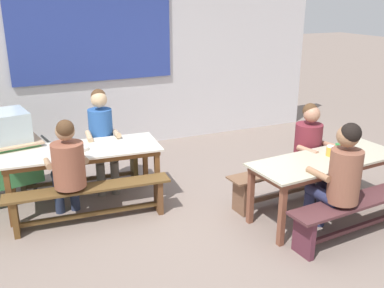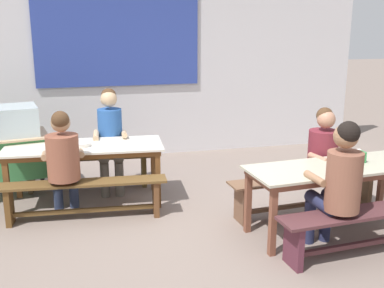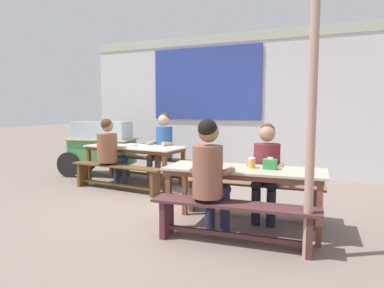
% 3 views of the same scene
% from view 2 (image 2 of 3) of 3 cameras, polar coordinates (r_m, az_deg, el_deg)
% --- Properties ---
extents(ground_plane, '(40.00, 40.00, 0.00)m').
position_cam_2_polar(ground_plane, '(5.13, 1.42, -9.96)').
color(ground_plane, slate).
extents(backdrop_wall, '(6.90, 0.23, 3.00)m').
position_cam_2_polar(backdrop_wall, '(7.60, -4.81, 10.41)').
color(backdrop_wall, silver).
rests_on(backdrop_wall, ground_plane).
extents(dining_table_far, '(1.89, 0.87, 0.72)m').
position_cam_2_polar(dining_table_far, '(5.70, -12.99, -0.82)').
color(dining_table_far, beige).
rests_on(dining_table_far, ground_plane).
extents(dining_table_near, '(1.87, 0.79, 0.72)m').
position_cam_2_polar(dining_table_near, '(4.99, 17.02, -3.37)').
color(dining_table_near, '#BBB59B').
rests_on(dining_table_near, ground_plane).
extents(bench_far_back, '(1.72, 0.42, 0.44)m').
position_cam_2_polar(bench_far_back, '(6.29, -12.57, -2.64)').
color(bench_far_back, brown).
rests_on(bench_far_back, ground_plane).
extents(bench_far_front, '(1.84, 0.39, 0.44)m').
position_cam_2_polar(bench_far_front, '(5.32, -13.05, -5.94)').
color(bench_far_front, brown).
rests_on(bench_far_front, ground_plane).
extents(bench_near_back, '(1.86, 0.43, 0.44)m').
position_cam_2_polar(bench_near_back, '(5.50, 13.66, -5.32)').
color(bench_near_back, brown).
rests_on(bench_near_back, ground_plane).
extents(bench_near_front, '(1.76, 0.44, 0.44)m').
position_cam_2_polar(bench_near_front, '(4.72, 20.33, -9.10)').
color(bench_near_front, '#502B2E').
rests_on(bench_near_front, ground_plane).
extents(person_left_back_turned, '(0.46, 0.61, 1.24)m').
position_cam_2_polar(person_left_back_turned, '(5.28, -15.43, -1.67)').
color(person_left_back_turned, '#29334E').
rests_on(person_left_back_turned, ground_plane).
extents(person_center_facing, '(0.44, 0.58, 1.32)m').
position_cam_2_polar(person_center_facing, '(6.10, -9.93, 1.22)').
color(person_center_facing, '#615C52').
rests_on(person_center_facing, ground_plane).
extents(person_near_front, '(0.44, 0.58, 1.31)m').
position_cam_2_polar(person_near_front, '(4.46, 17.47, -4.25)').
color(person_near_front, '#272C4E').
rests_on(person_near_front, ground_plane).
extents(person_right_near_table, '(0.48, 0.57, 1.22)m').
position_cam_2_polar(person_right_near_table, '(5.43, 16.04, -1.31)').
color(person_right_near_table, black).
rests_on(person_right_near_table, ground_plane).
extents(tissue_box, '(0.15, 0.11, 0.14)m').
position_cam_2_polar(tissue_box, '(5.16, 19.50, -1.46)').
color(tissue_box, '#358E47').
rests_on(tissue_box, dining_table_near).
extents(condiment_jar, '(0.08, 0.08, 0.12)m').
position_cam_2_polar(condiment_jar, '(5.03, 17.61, -1.67)').
color(condiment_jar, gold).
rests_on(condiment_jar, dining_table_near).
extents(soup_bowl, '(0.17, 0.17, 0.04)m').
position_cam_2_polar(soup_bowl, '(5.62, -13.17, -0.08)').
color(soup_bowl, silver).
rests_on(soup_bowl, dining_table_far).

